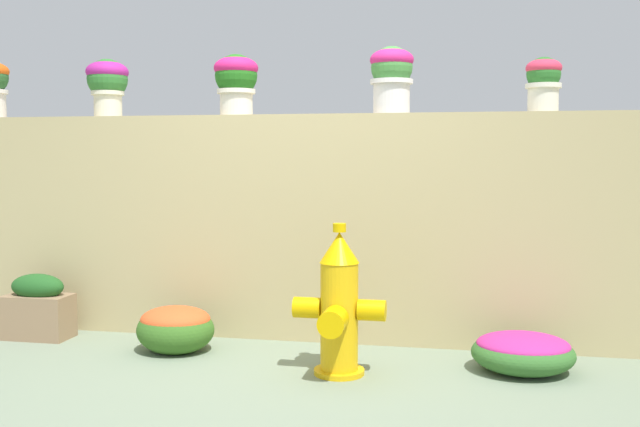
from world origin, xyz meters
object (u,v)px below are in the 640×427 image
(potted_plant_1, at_px, (107,81))
(planter_box, at_px, (38,308))
(potted_plant_4, at_px, (544,80))
(flower_bush_left, at_px, (175,327))
(flower_bush_right, at_px, (523,351))
(potted_plant_2, at_px, (236,79))
(fire_hydrant, at_px, (339,307))
(potted_plant_3, at_px, (392,74))

(potted_plant_1, xyz_separation_m, planter_box, (-0.32, -0.47, -1.61))
(potted_plant_4, distance_m, flower_bush_left, 2.90)
(flower_bush_left, distance_m, flower_bush_right, 2.20)
(potted_plant_2, distance_m, flower_bush_left, 1.76)
(potted_plant_2, distance_m, fire_hydrant, 1.87)
(potted_plant_1, height_order, potted_plant_3, potted_plant_3)
(potted_plant_1, height_order, potted_plant_4, potted_plant_1)
(flower_bush_right, bearing_deg, flower_bush_left, 179.62)
(potted_plant_4, height_order, flower_bush_left, potted_plant_4)
(potted_plant_4, bearing_deg, potted_plant_3, -178.35)
(planter_box, bearing_deg, potted_plant_2, 17.16)
(potted_plant_2, height_order, potted_plant_3, potted_plant_3)
(potted_plant_3, distance_m, planter_box, 2.95)
(potted_plant_4, height_order, flower_bush_right, potted_plant_4)
(fire_hydrant, distance_m, flower_bush_left, 1.20)
(flower_bush_right, height_order, planter_box, planter_box)
(potted_plant_2, xyz_separation_m, potted_plant_3, (1.09, 0.02, 0.01))
(potted_plant_1, bearing_deg, fire_hydrant, -25.37)
(potted_plant_1, height_order, flower_bush_right, potted_plant_1)
(fire_hydrant, xyz_separation_m, flower_bush_right, (1.06, 0.28, -0.28))
(potted_plant_2, distance_m, potted_plant_3, 1.09)
(planter_box, bearing_deg, potted_plant_3, 10.12)
(fire_hydrant, distance_m, flower_bush_right, 1.13)
(potted_plant_4, xyz_separation_m, planter_box, (-3.42, -0.46, -1.56))
(potted_plant_3, relative_size, flower_bush_left, 0.89)
(flower_bush_left, bearing_deg, planter_box, 172.93)
(potted_plant_4, xyz_separation_m, flower_bush_right, (-0.14, -0.61, -1.65))
(potted_plant_2, relative_size, flower_bush_left, 0.84)
(potted_plant_3, distance_m, flower_bush_right, 1.99)
(potted_plant_1, relative_size, planter_box, 0.94)
(fire_hydrant, bearing_deg, potted_plant_4, 36.49)
(potted_plant_1, distance_m, planter_box, 1.71)
(flower_bush_right, bearing_deg, potted_plant_3, 145.70)
(potted_plant_2, bearing_deg, potted_plant_1, 176.55)
(potted_plant_3, bearing_deg, fire_hydrant, -103.70)
(potted_plant_1, bearing_deg, potted_plant_2, -3.45)
(potted_plant_1, xyz_separation_m, potted_plant_2, (1.01, -0.06, -0.01))
(potted_plant_2, height_order, fire_hydrant, potted_plant_2)
(potted_plant_3, bearing_deg, potted_plant_1, 178.91)
(flower_bush_right, bearing_deg, potted_plant_1, 168.14)
(potted_plant_3, relative_size, potted_plant_4, 1.26)
(potted_plant_2, bearing_deg, flower_bush_left, -114.95)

